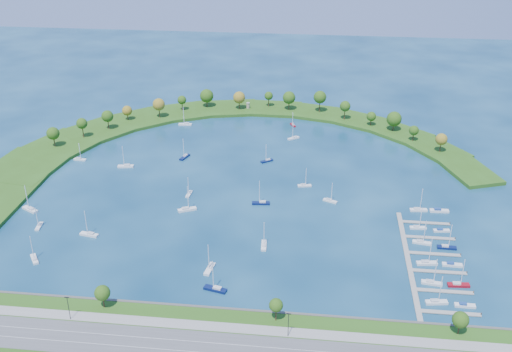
# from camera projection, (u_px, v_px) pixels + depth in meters

# --- Properties ---
(ground) EXTENTS (700.00, 700.00, 0.00)m
(ground) POSITION_uv_depth(u_px,v_px,m) (246.00, 186.00, 316.50)
(ground) COLOR #082B48
(ground) RESTS_ON ground
(south_shoreline) EXTENTS (420.00, 43.10, 11.60)m
(south_shoreline) POSITION_uv_depth(u_px,v_px,m) (200.00, 346.00, 206.84)
(south_shoreline) COLOR #2C5115
(south_shoreline) RESTS_ON ground
(breakwater) EXTENTS (286.74, 247.64, 2.00)m
(breakwater) POSITION_uv_depth(u_px,v_px,m) (181.00, 144.00, 364.03)
(breakwater) COLOR #2C5115
(breakwater) RESTS_ON ground
(breakwater_trees) EXTENTS (236.52, 91.67, 15.18)m
(breakwater_trees) POSITION_uv_depth(u_px,v_px,m) (252.00, 109.00, 393.23)
(breakwater_trees) COLOR #382314
(breakwater_trees) RESTS_ON breakwater
(harbor_tower) EXTENTS (2.60, 2.60, 4.03)m
(harbor_tower) POSITION_uv_depth(u_px,v_px,m) (248.00, 105.00, 417.76)
(harbor_tower) COLOR gray
(harbor_tower) RESTS_ON breakwater
(dock_system) EXTENTS (24.28, 82.00, 1.60)m
(dock_system) POSITION_uv_depth(u_px,v_px,m) (426.00, 262.00, 253.54)
(dock_system) COLOR gray
(dock_system) RESTS_ON ground
(moored_boat_0) EXTENTS (3.76, 9.06, 12.92)m
(moored_boat_0) POSITION_uv_depth(u_px,v_px,m) (210.00, 268.00, 248.51)
(moored_boat_0) COLOR silver
(moored_boat_0) RESTS_ON ground
(moored_boat_1) EXTENTS (7.54, 6.42, 11.45)m
(moored_boat_1) POSITION_uv_depth(u_px,v_px,m) (294.00, 138.00, 373.93)
(moored_boat_1) COLOR silver
(moored_boat_1) RESTS_ON ground
(moored_boat_2) EXTENTS (9.20, 3.86, 13.11)m
(moored_boat_2) POSITION_uv_depth(u_px,v_px,m) (126.00, 166.00, 337.21)
(moored_boat_2) COLOR silver
(moored_boat_2) RESTS_ON ground
(moored_boat_3) EXTENTS (2.77, 8.27, 11.98)m
(moored_boat_3) POSITION_uv_depth(u_px,v_px,m) (264.00, 245.00, 264.38)
(moored_boat_3) COLOR silver
(moored_boat_3) RESTS_ON ground
(moored_boat_4) EXTENTS (7.25, 6.09, 10.97)m
(moored_boat_4) POSITION_uv_depth(u_px,v_px,m) (267.00, 160.00, 343.86)
(moored_boat_4) COLOR #0A1643
(moored_boat_4) RESTS_ON ground
(moored_boat_5) EXTENTS (7.48, 3.14, 10.66)m
(moored_boat_5) POSITION_uv_depth(u_px,v_px,m) (304.00, 185.00, 316.12)
(moored_boat_5) COLOR silver
(moored_boat_5) RESTS_ON ground
(moored_boat_6) EXTENTS (7.53, 4.84, 10.77)m
(moored_boat_6) POSITION_uv_depth(u_px,v_px,m) (330.00, 200.00, 301.12)
(moored_boat_6) COLOR silver
(moored_boat_6) RESTS_ON ground
(moored_boat_7) EXTENTS (9.05, 4.09, 12.84)m
(moored_boat_7) POSITION_uv_depth(u_px,v_px,m) (89.00, 234.00, 272.47)
(moored_boat_7) COLOR silver
(moored_boat_7) RESTS_ON ground
(moored_boat_8) EXTENTS (9.37, 6.29, 13.48)m
(moored_boat_8) POSITION_uv_depth(u_px,v_px,m) (187.00, 209.00, 293.08)
(moored_boat_8) COLOR silver
(moored_boat_8) RESTS_ON ground
(moored_boat_9) EXTENTS (2.92, 7.33, 10.48)m
(moored_boat_9) POSITION_uv_depth(u_px,v_px,m) (39.00, 226.00, 279.15)
(moored_boat_9) COLOR silver
(moored_boat_9) RESTS_ON ground
(moored_boat_10) EXTENTS (2.51, 7.26, 10.48)m
(moored_boat_10) POSITION_uv_depth(u_px,v_px,m) (189.00, 193.00, 307.72)
(moored_boat_10) COLOR silver
(moored_boat_10) RESTS_ON ground
(moored_boat_11) EXTENTS (9.12, 3.37, 13.11)m
(moored_boat_11) POSITION_uv_depth(u_px,v_px,m) (261.00, 202.00, 298.87)
(moored_boat_11) COLOR #0A1643
(moored_boat_11) RESTS_ON ground
(moored_boat_12) EXTENTS (4.32, 6.46, 9.28)m
(moored_boat_12) POSITION_uv_depth(u_px,v_px,m) (293.00, 124.00, 394.07)
(moored_boat_12) COLOR maroon
(moored_boat_12) RESTS_ON ground
(moored_boat_13) EXTENTS (9.42, 6.72, 13.68)m
(moored_boat_13) POSITION_uv_depth(u_px,v_px,m) (30.00, 209.00, 293.01)
(moored_boat_13) COLOR silver
(moored_boat_13) RESTS_ON ground
(moored_boat_14) EXTENTS (8.81, 2.83, 12.81)m
(moored_boat_14) POSITION_uv_depth(u_px,v_px,m) (185.00, 124.00, 394.85)
(moored_boat_14) COLOR silver
(moored_boat_14) RESTS_ON ground
(moored_boat_15) EXTENTS (9.74, 4.88, 13.79)m
(moored_boat_15) POSITION_uv_depth(u_px,v_px,m) (215.00, 288.00, 236.11)
(moored_boat_15) COLOR #0A1643
(moored_boat_15) RESTS_ON ground
(moored_boat_16) EXTENTS (5.02, 8.90, 12.62)m
(moored_boat_16) POSITION_uv_depth(u_px,v_px,m) (185.00, 156.00, 348.43)
(moored_boat_16) COLOR #0A1643
(moored_boat_16) RESTS_ON ground
(moored_boat_17) EXTENTS (6.42, 7.82, 11.74)m
(moored_boat_17) POSITION_uv_depth(u_px,v_px,m) (34.00, 258.00, 254.89)
(moored_boat_17) COLOR silver
(moored_boat_17) RESTS_ON ground
(moored_boat_18) EXTENTS (7.51, 2.67, 10.82)m
(moored_boat_18) POSITION_uv_depth(u_px,v_px,m) (80.00, 159.00, 345.63)
(moored_boat_18) COLOR silver
(moored_boat_18) RESTS_ON ground
(docked_boat_0) EXTENTS (8.80, 3.62, 12.55)m
(docked_boat_0) POSITION_uv_depth(u_px,v_px,m) (436.00, 301.00, 228.91)
(docked_boat_0) COLOR silver
(docked_boat_0) RESTS_ON ground
(docked_boat_1) EXTENTS (7.91, 2.34, 1.61)m
(docked_boat_1) POSITION_uv_depth(u_px,v_px,m) (465.00, 305.00, 227.37)
(docked_boat_1) COLOR silver
(docked_boat_1) RESTS_ON ground
(docked_boat_2) EXTENTS (8.48, 3.39, 12.12)m
(docked_boat_2) POSITION_uv_depth(u_px,v_px,m) (432.00, 282.00, 239.88)
(docked_boat_2) COLOR silver
(docked_boat_2) RESTS_ON ground
(docked_boat_3) EXTENTS (8.90, 3.10, 12.85)m
(docked_boat_3) POSITION_uv_depth(u_px,v_px,m) (458.00, 284.00, 238.63)
(docked_boat_3) COLOR maroon
(docked_boat_3) RESTS_ON ground
(docked_boat_4) EXTENTS (9.05, 3.59, 12.95)m
(docked_boat_4) POSITION_uv_depth(u_px,v_px,m) (427.00, 262.00, 252.17)
(docked_boat_4) COLOR silver
(docked_boat_4) RESTS_ON ground
(docked_boat_5) EXTENTS (8.42, 2.46, 1.71)m
(docked_boat_5) POSITION_uv_depth(u_px,v_px,m) (452.00, 265.00, 251.29)
(docked_boat_5) COLOR silver
(docked_boat_5) RESTS_ON ground
(docked_boat_6) EXTENTS (8.38, 3.57, 11.93)m
(docked_boat_6) POSITION_uv_depth(u_px,v_px,m) (422.00, 242.00, 266.55)
(docked_boat_6) COLOR silver
(docked_boat_6) RESTS_ON ground
(docked_boat_7) EXTENTS (8.40, 2.55, 12.27)m
(docked_boat_7) POSITION_uv_depth(u_px,v_px,m) (447.00, 247.00, 262.98)
(docked_boat_7) COLOR #0A1643
(docked_boat_7) RESTS_ON ground
(docked_boat_8) EXTENTS (7.77, 2.76, 11.21)m
(docked_boat_8) POSITION_uv_depth(u_px,v_px,m) (418.00, 227.00, 277.94)
(docked_boat_8) COLOR silver
(docked_boat_8) RESTS_ON ground
(docked_boat_9) EXTENTS (7.72, 2.93, 1.54)m
(docked_boat_9) POSITION_uv_depth(u_px,v_px,m) (441.00, 230.00, 275.84)
(docked_boat_9) COLOR silver
(docked_boat_9) RESTS_ON ground
(docked_boat_10) EXTENTS (8.63, 3.22, 12.40)m
(docked_boat_10) POSITION_uv_depth(u_px,v_px,m) (418.00, 209.00, 292.75)
(docked_boat_10) COLOR silver
(docked_boat_10) RESTS_ON ground
(docked_boat_11) EXTENTS (9.32, 2.90, 1.88)m
(docked_boat_11) POSITION_uv_depth(u_px,v_px,m) (439.00, 211.00, 292.08)
(docked_boat_11) COLOR silver
(docked_boat_11) RESTS_ON ground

